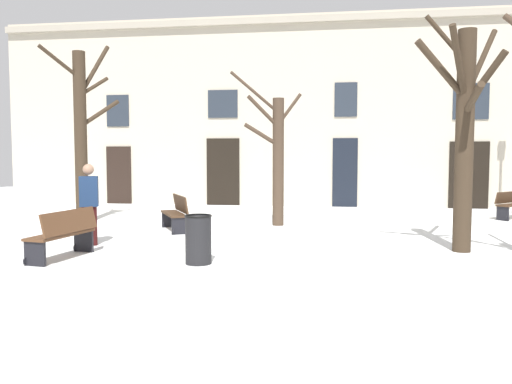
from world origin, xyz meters
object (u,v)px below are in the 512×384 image
tree_near_facade (82,131)px  tree_right_of_center (277,156)px  tree_foreground (464,129)px  bench_back_to_back_right (176,213)px  bench_by_litter_bin (63,234)px  person_by_shop_door (89,200)px  litter_bin (198,239)px

tree_near_facade → tree_right_of_center: 5.64m
tree_foreground → tree_right_of_center: bearing=140.6°
tree_foreground → bench_back_to_back_right: 7.23m
bench_by_litter_bin → bench_back_to_back_right: size_ratio=1.04×
bench_by_litter_bin → person_by_shop_door: (-0.17, 1.43, 0.52)m
tree_right_of_center → bench_by_litter_bin: bearing=-123.9°
tree_foreground → bench_by_litter_bin: tree_foreground is taller
litter_bin → person_by_shop_door: bearing=152.0°
tree_near_facade → bench_back_to_back_right: bearing=-18.8°
tree_near_facade → person_by_shop_door: tree_near_facade is taller
tree_foreground → bench_back_to_back_right: size_ratio=3.06×
tree_near_facade → tree_right_of_center: size_ratio=1.22×
tree_foreground → bench_by_litter_bin: (-7.65, -1.82, -2.02)m
tree_foreground → bench_back_to_back_right: tree_foreground is taller
tree_near_facade → person_by_shop_door: (1.90, -3.49, -1.66)m
bench_by_litter_bin → tree_right_of_center: bearing=154.8°
tree_right_of_center → litter_bin: bearing=-99.2°
litter_bin → bench_by_litter_bin: bearing=178.4°
tree_near_facade → bench_by_litter_bin: bearing=-67.1°
tree_right_of_center → person_by_shop_door: (-3.68, -3.80, -0.94)m
bench_back_to_back_right → person_by_shop_door: person_by_shop_door is taller
bench_by_litter_bin → tree_foreground: bearing=112.1°
tree_right_of_center → bench_by_litter_bin: size_ratio=2.64×
tree_near_facade → tree_right_of_center: (5.58, 0.32, -0.72)m
tree_near_facade → bench_by_litter_bin: tree_near_facade is taller
tree_foreground → bench_back_to_back_right: (-6.63, 2.03, -2.03)m
tree_near_facade → bench_by_litter_bin: 5.76m
tree_foreground → bench_by_litter_bin: bearing=-166.6°
tree_foreground → tree_near_facade: size_ratio=0.91×
person_by_shop_door → bench_back_to_back_right: bearing=-134.6°
tree_right_of_center → person_by_shop_door: size_ratio=2.41×
tree_foreground → tree_near_facade: bearing=162.4°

